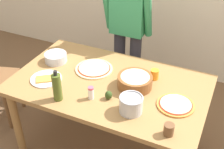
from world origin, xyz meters
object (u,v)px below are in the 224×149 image
steel_pot (131,104)px  plate_with_slice (46,79)px  dining_table (110,91)px  salt_shaker (91,93)px  popcorn_bowl (135,80)px  cup_small_brown (169,130)px  olive_oil_bottle (57,87)px  cup_orange (155,74)px  person_cook (128,24)px  avocado (109,95)px  pizza_cooked_on_tray (176,105)px  mixing_bowl_steel (56,58)px  pizza_raw_on_board (94,69)px

steel_pot → plate_with_slice: bearing=174.7°
dining_table → salt_shaker: salt_shaker is taller
dining_table → popcorn_bowl: 0.26m
cup_small_brown → salt_shaker: salt_shaker is taller
olive_oil_bottle → cup_orange: bearing=44.3°
person_cook → steel_pot: size_ratio=9.34×
dining_table → cup_small_brown: size_ratio=18.82×
dining_table → cup_orange: size_ratio=18.82×
person_cook → avocado: bearing=-76.4°
plate_with_slice → cup_small_brown: bearing=-9.4°
pizza_cooked_on_tray → popcorn_bowl: 0.38m
cup_orange → steel_pot: bearing=-93.3°
salt_shaker → dining_table: bearing=80.8°
popcorn_bowl → cup_small_brown: size_ratio=3.29×
steel_pot → avocado: 0.22m
pizza_cooked_on_tray → avocado: bearing=-164.7°
pizza_cooked_on_tray → avocado: (-0.49, -0.13, 0.03)m
dining_table → steel_pot: size_ratio=9.22×
pizza_cooked_on_tray → avocado: size_ratio=4.01×
mixing_bowl_steel → salt_shaker: 0.65m
plate_with_slice → salt_shaker: (0.46, -0.06, 0.04)m
person_cook → cup_small_brown: bearing=-56.4°
plate_with_slice → olive_oil_bottle: (0.24, -0.17, 0.11)m
person_cook → pizza_raw_on_board: (-0.06, -0.63, -0.17)m
popcorn_bowl → dining_table: bearing=-170.4°
cup_orange → cup_small_brown: 0.64m
dining_table → cup_orange: bearing=33.6°
cup_orange → salt_shaker: salt_shaker is taller
pizza_cooked_on_tray → avocado: 0.51m
pizza_cooked_on_tray → olive_oil_bottle: size_ratio=1.10×
pizza_raw_on_board → salt_shaker: 0.41m
popcorn_bowl → person_cook: bearing=116.2°
olive_oil_bottle → avocado: olive_oil_bottle is taller
mixing_bowl_steel → salt_shaker: bearing=-32.2°
olive_oil_bottle → pizza_raw_on_board: bearing=83.2°
olive_oil_bottle → plate_with_slice: bearing=144.0°
dining_table → person_cook: person_cook is taller
mixing_bowl_steel → cup_small_brown: 1.27m
popcorn_bowl → pizza_raw_on_board: bearing=168.1°
pizza_raw_on_board → cup_small_brown: cup_small_brown is taller
cup_orange → avocado: (-0.23, -0.40, -0.01)m
person_cook → cup_orange: person_cook is taller
pizza_raw_on_board → popcorn_bowl: 0.43m
person_cook → avocado: (0.23, -0.95, -0.14)m
pizza_raw_on_board → mixing_bowl_steel: 0.38m
plate_with_slice → popcorn_bowl: size_ratio=0.93×
person_cook → olive_oil_bottle: bearing=-96.0°
dining_table → popcorn_bowl: size_ratio=5.71×
pizza_raw_on_board → cup_orange: 0.53m
popcorn_bowl → cup_small_brown: popcorn_bowl is taller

